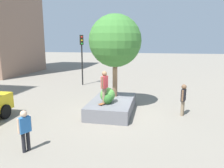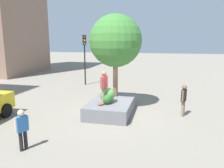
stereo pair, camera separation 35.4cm
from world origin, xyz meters
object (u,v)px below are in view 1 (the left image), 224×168
object	(u,v)px
skateboard	(105,103)
traffic_light_corner	(82,51)
plaza_tree	(115,41)
passerby_with_bag	(183,98)
skateboarder	(105,85)
planter_ledge	(112,106)
pedestrian_crossing	(25,128)

from	to	relation	value
skateboard	traffic_light_corner	bearing A→B (deg)	26.66
plaza_tree	passerby_with_bag	world-z (taller)	plaza_tree
plaza_tree	skateboarder	bearing A→B (deg)	172.89
planter_ledge	traffic_light_corner	distance (m)	8.39
skateboarder	passerby_with_bag	size ratio (longest dim) A/B	0.98
skateboard	pedestrian_crossing	bearing A→B (deg)	154.68
plaza_tree	traffic_light_corner	world-z (taller)	plaza_tree
skateboarder	traffic_light_corner	world-z (taller)	traffic_light_corner
traffic_light_corner	pedestrian_crossing	size ratio (longest dim) A/B	2.88
pedestrian_crossing	skateboarder	bearing A→B (deg)	-25.32
traffic_light_corner	skateboard	bearing A→B (deg)	-153.34
plaza_tree	pedestrian_crossing	distance (m)	6.85
skateboard	skateboarder	world-z (taller)	skateboarder
traffic_light_corner	pedestrian_crossing	world-z (taller)	traffic_light_corner
passerby_with_bag	traffic_light_corner	bearing A→B (deg)	49.74
passerby_with_bag	pedestrian_crossing	world-z (taller)	passerby_with_bag
planter_ledge	plaza_tree	world-z (taller)	plaza_tree
skateboard	passerby_with_bag	bearing A→B (deg)	-75.42
planter_ledge	skateboarder	size ratio (longest dim) A/B	2.32
plaza_tree	skateboard	size ratio (longest dim) A/B	5.83
skateboard	skateboarder	xyz separation A→B (m)	(-0.00, -0.00, 0.97)
plaza_tree	pedestrian_crossing	xyz separation A→B (m)	(-5.78, 2.13, -3.00)
planter_ledge	skateboarder	xyz separation A→B (m)	(-0.86, 0.21, 1.37)
traffic_light_corner	planter_ledge	bearing A→B (deg)	-149.19
planter_ledge	skateboarder	bearing A→B (deg)	166.06
passerby_with_bag	planter_ledge	bearing A→B (deg)	92.72
traffic_light_corner	pedestrian_crossing	bearing A→B (deg)	-170.60
passerby_with_bag	plaza_tree	bearing A→B (deg)	79.73
planter_ledge	passerby_with_bag	distance (m)	3.84
planter_ledge	skateboarder	world-z (taller)	skateboarder
pedestrian_crossing	skateboard	bearing A→B (deg)	-25.32
skateboarder	passerby_with_bag	world-z (taller)	skateboarder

